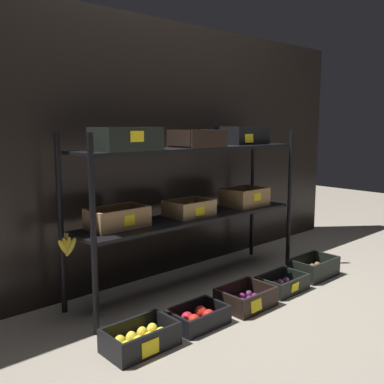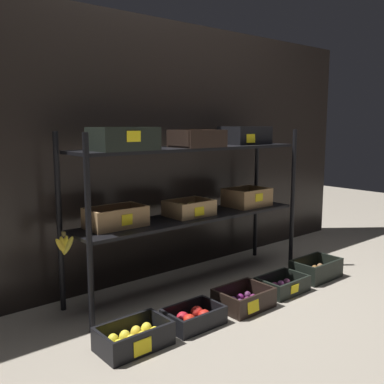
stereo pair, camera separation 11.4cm
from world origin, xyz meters
The scene contains 8 objects.
ground_plane centered at (0.00, 0.00, 0.00)m, with size 10.00×10.00×0.00m, color gray.
storefront_wall centered at (0.00, 0.39, 0.91)m, with size 4.11×0.12×1.82m, color black.
display_rack centered at (-0.01, 0.00, 0.72)m, with size 1.82×0.40×1.09m.
crate_ground_lemon centered at (-0.77, -0.47, 0.05)m, with size 0.36×0.22×0.12m.
crate_ground_apple_red centered at (-0.39, -0.47, 0.04)m, with size 0.32×0.21×0.10m.
crate_ground_plum centered at (0.00, -0.49, 0.04)m, with size 0.33×0.26×0.12m.
crate_ground_right_plum centered at (0.38, -0.48, 0.04)m, with size 0.33×0.23×0.10m.
crate_ground_kiwi centered at (0.78, -0.47, 0.05)m, with size 0.35×0.22×0.14m.
Camera 1 is at (-1.94, -2.13, 1.10)m, focal length 40.74 mm.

